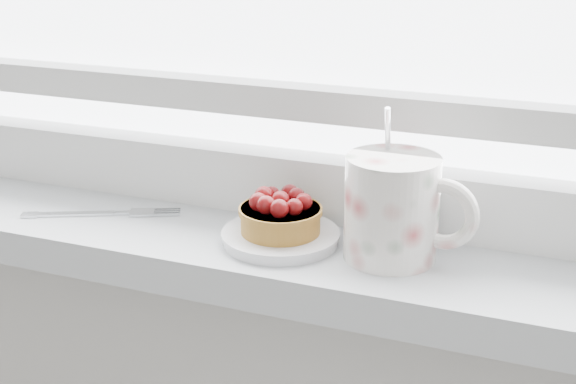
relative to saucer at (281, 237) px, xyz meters
The scene contains 4 objects.
saucer is the anchor object (origin of this frame).
raspberry_tart 0.03m from the saucer, 145.74° to the right, with size 0.09×0.09×0.05m.
floral_mug 0.13m from the saucer, ahead, with size 0.14×0.10×0.15m.
fork 0.22m from the saucer, behind, with size 0.17×0.09×0.00m.
Camera 1 is at (0.27, 1.17, 1.28)m, focal length 50.00 mm.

